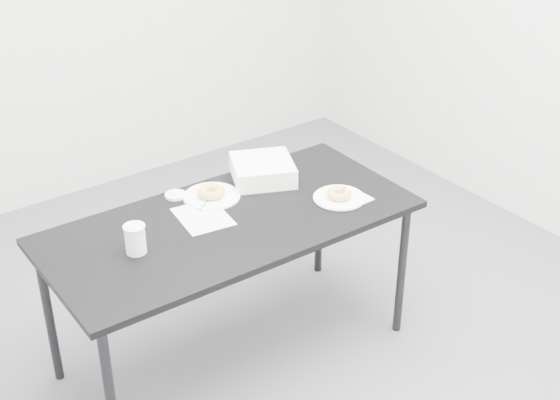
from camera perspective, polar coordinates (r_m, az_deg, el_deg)
floor at (r=3.55m, az=-1.70°, el=-11.96°), size 4.00×4.00×0.00m
table at (r=3.24m, az=-3.64°, el=-2.23°), size 1.55×0.74×0.70m
scorecard at (r=3.24m, az=-5.66°, el=-1.21°), size 0.23×0.27×0.00m
logo_patch at (r=3.34m, az=-5.26°, el=-0.14°), size 0.05×0.05×0.00m
pen at (r=3.32m, az=-5.47°, el=-0.27°), size 0.10×0.07×0.01m
napkin at (r=3.37m, az=5.09°, el=0.15°), size 0.16×0.16×0.00m
plate_near at (r=3.36m, az=4.35°, el=0.16°), size 0.22×0.22×0.01m
donut_near at (r=3.35m, az=4.36°, el=0.47°), size 0.11×0.11×0.04m
plate_far at (r=3.38m, az=-5.03°, el=0.27°), size 0.25×0.25×0.01m
donut_far at (r=3.37m, az=-5.04°, el=0.61°), size 0.14×0.14×0.04m
coffee_cup at (r=3.02m, az=-10.54°, el=-2.82°), size 0.08×0.08×0.12m
cup_lid at (r=3.40m, az=-7.65°, el=0.36°), size 0.09×0.09×0.01m
bakery_box at (r=3.50m, az=-1.28°, el=2.21°), size 0.35×0.35×0.09m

